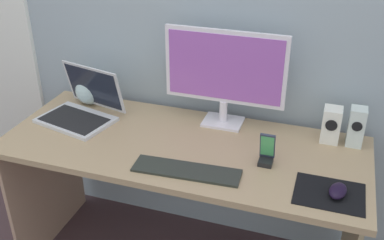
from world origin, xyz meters
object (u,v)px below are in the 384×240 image
at_px(speaker_near_monitor, 331,125).
at_px(fishbowl, 90,90).
at_px(monitor, 225,73).
at_px(speaker_right, 356,127).
at_px(keyboard_external, 187,171).
at_px(mouse, 338,191).
at_px(phone_in_dock, 267,153).
at_px(laptop, 82,109).

xyz_separation_m(speaker_near_monitor, fishbowl, (-1.17, 0.01, -0.01)).
relative_size(monitor, speaker_right, 3.18).
relative_size(speaker_near_monitor, fishbowl, 1.07).
height_order(keyboard_external, mouse, mouse).
xyz_separation_m(monitor, phone_in_dock, (0.25, -0.27, -0.20)).
bearing_deg(speaker_right, fishbowl, 179.64).
distance_m(speaker_near_monitor, fishbowl, 1.17).
xyz_separation_m(monitor, speaker_near_monitor, (0.48, -0.01, -0.17)).
height_order(speaker_near_monitor, keyboard_external, speaker_near_monitor).
distance_m(fishbowl, mouse, 1.28).
relative_size(keyboard_external, mouse, 4.23).
height_order(speaker_near_monitor, fishbowl, speaker_near_monitor).
bearing_deg(laptop, mouse, -11.47).
bearing_deg(fishbowl, phone_in_dock, -16.10).
bearing_deg(keyboard_external, phone_in_dock, 25.22).
bearing_deg(monitor, speaker_right, -0.76).
bearing_deg(monitor, fishbowl, 179.98).
distance_m(keyboard_external, mouse, 0.56).
bearing_deg(keyboard_external, fishbowl, 143.64).
distance_m(speaker_right, fishbowl, 1.27).
distance_m(speaker_right, mouse, 0.40).
relative_size(laptop, phone_in_dock, 2.82).
height_order(monitor, mouse, monitor).
bearing_deg(mouse, keyboard_external, -165.45).
height_order(monitor, fishbowl, monitor).
distance_m(speaker_near_monitor, keyboard_external, 0.66).
relative_size(speaker_right, fishbowl, 1.18).
height_order(speaker_right, fishbowl, speaker_right).
relative_size(fishbowl, phone_in_dock, 1.06).
height_order(mouse, phone_in_dock, phone_in_dock).
xyz_separation_m(laptop, phone_in_dock, (0.90, -0.11, -0.00)).
xyz_separation_m(fishbowl, mouse, (1.22, -0.40, -0.05)).
relative_size(monitor, speaker_near_monitor, 3.50).
bearing_deg(phone_in_dock, mouse, -24.10).
xyz_separation_m(fishbowl, phone_in_dock, (0.94, -0.27, -0.02)).
relative_size(monitor, fishbowl, 3.75).
relative_size(monitor, keyboard_external, 1.29).
xyz_separation_m(monitor, laptop, (-0.65, -0.16, -0.20)).
bearing_deg(speaker_near_monitor, fishbowl, 179.61).
bearing_deg(speaker_near_monitor, mouse, -82.27).
bearing_deg(speaker_near_monitor, speaker_right, 0.05).
xyz_separation_m(mouse, phone_in_dock, (-0.28, 0.13, 0.03)).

